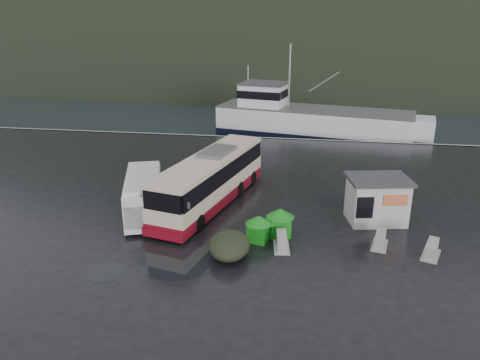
# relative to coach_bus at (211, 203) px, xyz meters

# --- Properties ---
(ground) EXTENTS (160.00, 160.00, 0.00)m
(ground) POSITION_rel_coach_bus_xyz_m (0.69, -2.67, 0.00)
(ground) COLOR black
(ground) RESTS_ON ground
(harbor_water) EXTENTS (300.00, 180.00, 0.02)m
(harbor_water) POSITION_rel_coach_bus_xyz_m (0.69, 107.33, 0.00)
(harbor_water) COLOR black
(harbor_water) RESTS_ON ground
(quay_edge) EXTENTS (160.00, 0.60, 1.50)m
(quay_edge) POSITION_rel_coach_bus_xyz_m (0.69, 17.33, 0.00)
(quay_edge) COLOR #999993
(quay_edge) RESTS_ON ground
(headland) EXTENTS (780.00, 540.00, 570.00)m
(headland) POSITION_rel_coach_bus_xyz_m (10.69, 247.33, 0.00)
(headland) COLOR black
(headland) RESTS_ON ground
(coach_bus) EXTENTS (5.76, 12.32, 3.38)m
(coach_bus) POSITION_rel_coach_bus_xyz_m (0.00, 0.00, 0.00)
(coach_bus) COLOR beige
(coach_bus) RESTS_ON ground
(white_van) EXTENTS (3.92, 6.55, 2.59)m
(white_van) POSITION_rel_coach_bus_xyz_m (-3.60, -2.44, 0.00)
(white_van) COLOR silver
(white_van) RESTS_ON ground
(waste_bin_left) EXTENTS (1.29, 1.29, 1.47)m
(waste_bin_left) POSITION_rel_coach_bus_xyz_m (3.63, -4.78, 0.00)
(waste_bin_left) COLOR #17831A
(waste_bin_left) RESTS_ON ground
(waste_bin_right) EXTENTS (1.35, 1.35, 1.58)m
(waste_bin_right) POSITION_rel_coach_bus_xyz_m (4.72, -3.89, 0.00)
(waste_bin_right) COLOR #17831A
(waste_bin_right) RESTS_ON ground
(dome_tent) EXTENTS (2.33, 3.08, 1.14)m
(dome_tent) POSITION_rel_coach_bus_xyz_m (2.35, -6.61, 0.00)
(dome_tent) COLOR #252B1A
(dome_tent) RESTS_ON ground
(ticket_kiosk) EXTENTS (3.92, 3.25, 2.72)m
(ticket_kiosk) POSITION_rel_coach_bus_xyz_m (10.16, -1.18, 0.00)
(ticket_kiosk) COLOR beige
(ticket_kiosk) RESTS_ON ground
(jersey_barrier_a) EXTENTS (0.99, 1.69, 0.80)m
(jersey_barrier_a) POSITION_rel_coach_bus_xyz_m (4.92, -5.44, 0.00)
(jersey_barrier_a) COLOR #999993
(jersey_barrier_a) RESTS_ON ground
(jersey_barrier_b) EXTENTS (1.08, 1.66, 0.77)m
(jersey_barrier_b) POSITION_rel_coach_bus_xyz_m (10.04, -4.45, 0.00)
(jersey_barrier_b) COLOR #999993
(jersey_barrier_b) RESTS_ON ground
(jersey_barrier_c) EXTENTS (1.29, 1.75, 0.79)m
(jersey_barrier_c) POSITION_rel_coach_bus_xyz_m (12.47, -5.15, 0.00)
(jersey_barrier_c) COLOR #999993
(jersey_barrier_c) RESTS_ON ground
(fishing_trawler) EXTENTS (25.39, 10.44, 9.92)m
(fishing_trawler) POSITION_rel_coach_bus_xyz_m (6.38, 23.71, 0.00)
(fishing_trawler) COLOR silver
(fishing_trawler) RESTS_ON ground
(puddles) EXTENTS (13.05, 12.87, 0.01)m
(puddles) POSITION_rel_coach_bus_xyz_m (1.05, -5.83, 0.01)
(puddles) COLOR black
(puddles) RESTS_ON ground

